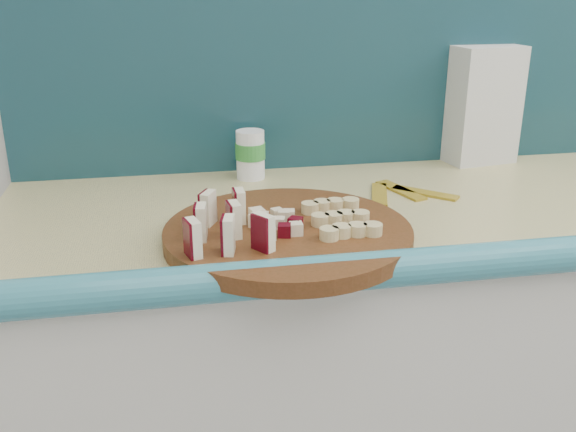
# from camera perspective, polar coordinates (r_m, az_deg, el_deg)

# --- Properties ---
(kitchen_counter) EXTENTS (2.20, 0.63, 0.91)m
(kitchen_counter) POSITION_cam_1_polar(r_m,az_deg,el_deg) (1.64, 19.14, -13.26)
(kitchen_counter) COLOR silver
(kitchen_counter) RESTS_ON ground
(backsplash) EXTENTS (2.20, 0.02, 0.50)m
(backsplash) POSITION_cam_1_polar(r_m,az_deg,el_deg) (1.64, 17.13, 13.53)
(backsplash) COLOR teal
(backsplash) RESTS_ON kitchen_counter
(cutting_board) EXTENTS (0.44, 0.44, 0.03)m
(cutting_board) POSITION_cam_1_polar(r_m,az_deg,el_deg) (1.09, 0.00, -1.63)
(cutting_board) COLOR #43260E
(cutting_board) RESTS_ON kitchen_counter
(apple_wedges) EXTENTS (0.13, 0.17, 0.06)m
(apple_wedges) POSITION_cam_1_polar(r_m,az_deg,el_deg) (1.03, -5.76, -0.59)
(apple_wedges) COLOR #FFF2CB
(apple_wedges) RESTS_ON cutting_board
(apple_chunks) EXTENTS (0.07, 0.07, 0.02)m
(apple_chunks) POSITION_cam_1_polar(r_m,az_deg,el_deg) (1.08, -1.40, -0.57)
(apple_chunks) COLOR #FDEDCA
(apple_chunks) RESTS_ON cutting_board
(banana_slices) EXTENTS (0.11, 0.16, 0.02)m
(banana_slices) POSITION_cam_1_polar(r_m,az_deg,el_deg) (1.11, 4.59, -0.14)
(banana_slices) COLOR #D9C484
(banana_slices) RESTS_ON cutting_board
(flour_bag) EXTENTS (0.18, 0.14, 0.28)m
(flour_bag) POSITION_cam_1_polar(r_m,az_deg,el_deg) (1.62, 16.73, 9.49)
(flour_bag) COLOR silver
(flour_bag) RESTS_ON kitchen_counter
(canister) EXTENTS (0.07, 0.07, 0.11)m
(canister) POSITION_cam_1_polar(r_m,az_deg,el_deg) (1.43, -3.36, 5.56)
(canister) COLOR white
(canister) RESTS_ON kitchen_counter
(banana_peel) EXTENTS (0.19, 0.16, 0.01)m
(banana_peel) POSITION_cam_1_polar(r_m,az_deg,el_deg) (1.36, 10.07, 2.06)
(banana_peel) COLOR gold
(banana_peel) RESTS_ON kitchen_counter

